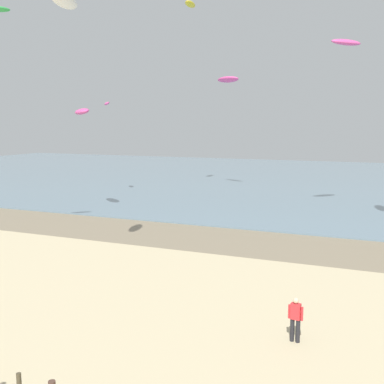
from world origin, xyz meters
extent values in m
cube|color=#84755B|center=(0.00, 25.48, 0.00)|extent=(120.00, 7.36, 0.01)
cube|color=slate|center=(0.00, 64.16, 0.05)|extent=(160.00, 70.00, 0.10)
cylinder|color=#232328|center=(6.78, 11.72, 0.44)|extent=(0.16, 0.16, 0.88)
cylinder|color=#232328|center=(6.99, 11.69, 0.44)|extent=(0.16, 0.16, 0.88)
cube|color=red|center=(6.89, 11.70, 1.18)|extent=(0.38, 0.26, 0.60)
sphere|color=beige|center=(6.89, 11.70, 1.60)|extent=(0.22, 0.22, 0.22)
cylinder|color=red|center=(6.65, 11.73, 1.13)|extent=(0.09, 0.09, 0.52)
cylinder|color=red|center=(7.12, 11.68, 1.13)|extent=(0.09, 0.09, 0.52)
ellipsoid|color=yellow|center=(-11.88, 45.91, 21.26)|extent=(1.32, 2.91, 0.57)
ellipsoid|color=white|center=(-5.61, 15.17, 14.07)|extent=(1.68, 2.89, 0.62)
ellipsoid|color=#E54C99|center=(-15.19, 29.64, 9.09)|extent=(3.10, 2.85, 0.76)
ellipsoid|color=#E54C99|center=(5.83, 37.19, 14.70)|extent=(2.84, 3.00, 0.72)
ellipsoid|color=#E54C99|center=(-8.16, 48.31, 13.11)|extent=(3.57, 2.74, 0.93)
ellipsoid|color=#E54C99|center=(-18.79, 39.19, 10.19)|extent=(1.60, 1.85, 0.51)
camera|label=1|loc=(9.86, -5.22, 8.04)|focal=44.56mm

